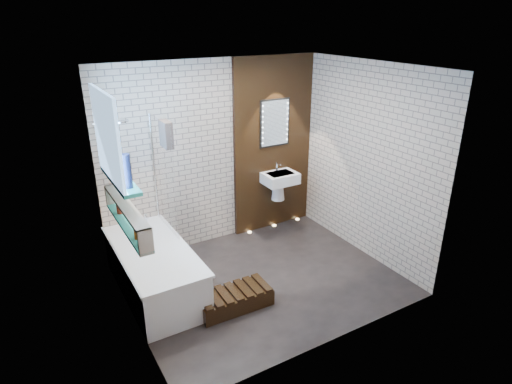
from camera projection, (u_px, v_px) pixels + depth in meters
ground at (262, 280)px, 5.48m from camera, size 3.20×3.20×0.00m
room_shell at (263, 184)px, 4.99m from camera, size 3.24×3.20×2.60m
walnut_panel at (273, 146)px, 6.45m from camera, size 1.30×0.06×2.60m
clerestory_window at (110, 146)px, 4.31m from camera, size 0.18×1.00×0.94m
display_niche at (127, 216)px, 4.43m from camera, size 0.14×1.30×0.26m
bathtub at (155, 270)px, 5.16m from camera, size 0.79×1.74×0.70m
bath_screen at (164, 176)px, 5.30m from camera, size 0.01×0.78×1.40m
towel at (166, 134)px, 4.92m from camera, size 0.09×0.24×0.31m
shower_head at (120, 121)px, 4.87m from camera, size 0.18×0.18×0.02m
washbasin at (280, 182)px, 6.48m from camera, size 0.50×0.36×0.58m
led_mirror at (275, 123)px, 6.28m from camera, size 0.50×0.02×0.70m
walnut_step at (234, 300)px, 4.95m from camera, size 0.86×0.40×0.19m
niche_bottles at (129, 222)px, 4.39m from camera, size 0.06×0.86×0.15m
sill_vases at (119, 166)px, 4.46m from camera, size 0.19×0.60×0.34m
floor_uplights at (274, 225)px, 6.88m from camera, size 0.96×0.06×0.01m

